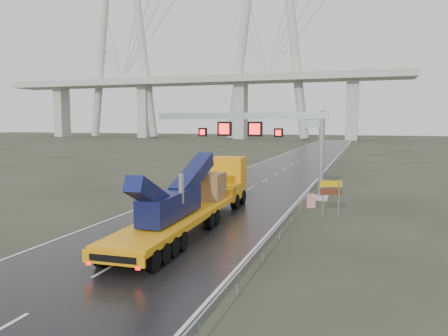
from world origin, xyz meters
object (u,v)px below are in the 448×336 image
(exit_sign_pair, at_px, (331,191))
(striped_barrier, at_px, (311,201))
(heavy_haul_truck, at_px, (201,195))
(sign_gantry, at_px, (263,130))

(exit_sign_pair, height_order, striped_barrier, exit_sign_pair)
(heavy_haul_truck, relative_size, striped_barrier, 18.23)
(sign_gantry, height_order, striped_barrier, sign_gantry)
(exit_sign_pair, distance_m, striped_barrier, 3.43)
(sign_gantry, distance_m, exit_sign_pair, 9.71)
(sign_gantry, xyz_separation_m, striped_barrier, (4.49, -3.70, -5.10))
(sign_gantry, height_order, heavy_haul_truck, sign_gantry)
(heavy_haul_truck, xyz_separation_m, exit_sign_pair, (7.77, 3.74, 0.05))
(exit_sign_pair, bearing_deg, heavy_haul_truck, -173.40)
(sign_gantry, xyz_separation_m, heavy_haul_truck, (-1.65, -10.21, -3.93))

